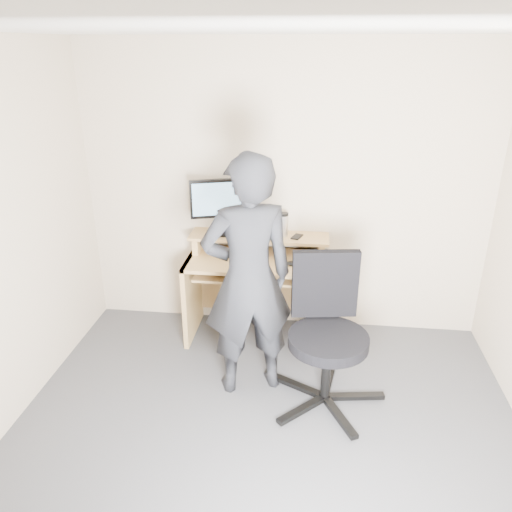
% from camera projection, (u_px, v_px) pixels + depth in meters
% --- Properties ---
extents(ground, '(3.50, 3.50, 0.00)m').
position_uv_depth(ground, '(262.00, 458.00, 3.18)').
color(ground, '#4A4A4E').
rests_on(ground, ground).
extents(back_wall, '(3.50, 0.02, 2.50)m').
position_uv_depth(back_wall, '(284.00, 193.00, 4.29)').
color(back_wall, beige).
rests_on(back_wall, ground).
extents(ceiling, '(3.50, 3.50, 0.02)m').
position_uv_depth(ceiling, '(264.00, 27.00, 2.20)').
color(ceiling, white).
rests_on(ceiling, back_wall).
extents(desk, '(1.20, 0.60, 0.91)m').
position_uv_depth(desk, '(258.00, 277.00, 4.38)').
color(desk, '#DCB46B').
rests_on(desk, ground).
extents(monitor, '(0.50, 0.19, 0.49)m').
position_uv_depth(monitor, '(221.00, 202.00, 4.21)').
color(monitor, black).
rests_on(monitor, desk).
extents(external_drive, '(0.10, 0.14, 0.20)m').
position_uv_depth(external_drive, '(253.00, 223.00, 4.30)').
color(external_drive, black).
rests_on(external_drive, desk).
extents(travel_mug, '(0.11, 0.11, 0.19)m').
position_uv_depth(travel_mug, '(283.00, 226.00, 4.25)').
color(travel_mug, silver).
rests_on(travel_mug, desk).
extents(smartphone, '(0.11, 0.15, 0.01)m').
position_uv_depth(smartphone, '(297.00, 237.00, 4.26)').
color(smartphone, black).
rests_on(smartphone, desk).
extents(charger, '(0.06, 0.05, 0.03)m').
position_uv_depth(charger, '(231.00, 236.00, 4.23)').
color(charger, black).
rests_on(charger, desk).
extents(headphones, '(0.17, 0.17, 0.06)m').
position_uv_depth(headphones, '(234.00, 231.00, 4.38)').
color(headphones, silver).
rests_on(headphones, desk).
extents(keyboard, '(0.48, 0.23, 0.03)m').
position_uv_depth(keyboard, '(244.00, 272.00, 4.19)').
color(keyboard, black).
rests_on(keyboard, desk).
extents(mouse, '(0.11, 0.09, 0.04)m').
position_uv_depth(mouse, '(292.00, 264.00, 4.10)').
color(mouse, black).
rests_on(mouse, desk).
extents(office_chair, '(0.84, 0.85, 1.07)m').
position_uv_depth(office_chair, '(327.00, 327.00, 3.53)').
color(office_chair, black).
rests_on(office_chair, ground).
extents(person, '(0.77, 0.64, 1.81)m').
position_uv_depth(person, '(248.00, 279.00, 3.52)').
color(person, black).
rests_on(person, ground).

